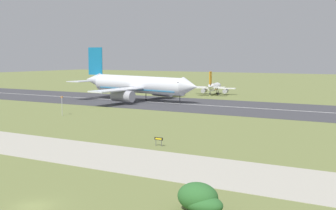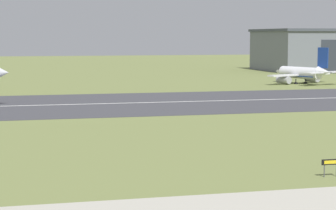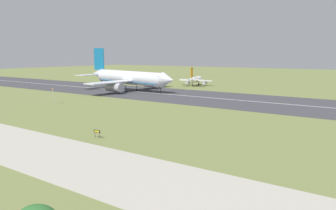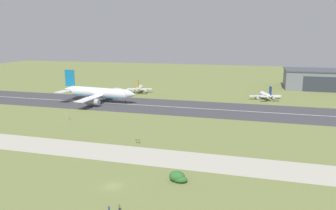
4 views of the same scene
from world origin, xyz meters
TOP-DOWN VIEW (x-y plane):
  - ground_plane at (0.00, 50.84)m, footprint 681.79×681.79m
  - runway_strip at (0.00, 101.68)m, footprint 441.79×40.62m
  - runway_centreline at (0.00, 101.68)m, footprint 397.61×0.70m
  - airplane_parked_centre at (40.12, 139.46)m, footprint 20.11×19.84m
  - runway_sign at (-6.45, 35.35)m, footprint 1.70×0.13m

SIDE VIEW (x-z plane):
  - ground_plane at x=0.00m, z-range 0.00..0.00m
  - runway_strip at x=0.00m, z-range 0.00..0.06m
  - runway_centreline at x=0.00m, z-range 0.06..0.07m
  - runway_sign at x=-6.45m, z-range 0.41..1.98m
  - airplane_parked_centre at x=40.12m, z-range -1.99..7.48m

